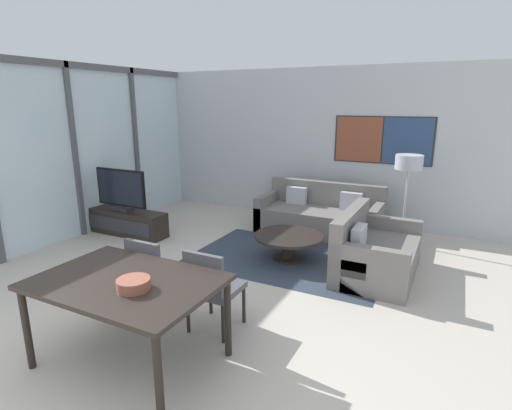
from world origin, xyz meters
TOP-DOWN VIEW (x-y plane):
  - ground_plane at (0.00, 0.00)m, footprint 24.00×24.00m
  - wall_back at (0.05, 5.54)m, footprint 7.21×0.09m
  - window_wall_left at (-3.10, 2.77)m, footprint 0.07×5.54m
  - area_rug at (0.46, 3.33)m, footprint 2.71×1.77m
  - tv_console at (-2.49, 3.13)m, footprint 1.62×0.41m
  - television at (-2.49, 3.13)m, footprint 1.03×0.20m
  - sofa_main at (0.46, 4.76)m, footprint 2.06×0.91m
  - sofa_side at (1.61, 3.38)m, footprint 0.91×1.49m
  - coffee_table at (0.46, 3.33)m, footprint 0.98×0.98m
  - dining_table at (0.14, 0.56)m, footprint 1.52×1.03m
  - dining_chair_left at (-0.22, 1.28)m, footprint 0.46×0.46m
  - dining_chair_centre at (0.51, 1.28)m, footprint 0.46×0.46m
  - fruit_bowl at (0.33, 0.46)m, footprint 0.26×0.26m
  - floor_lamp at (1.82, 4.72)m, footprint 0.40×0.40m

SIDE VIEW (x-z plane):
  - ground_plane at x=0.00m, z-range 0.00..0.00m
  - area_rug at x=0.46m, z-range 0.00..0.01m
  - tv_console at x=-2.49m, z-range 0.00..0.42m
  - sofa_side at x=1.61m, z-range -0.14..0.69m
  - sofa_main at x=0.46m, z-range -0.14..0.69m
  - coffee_table at x=0.46m, z-range 0.09..0.46m
  - dining_chair_left at x=-0.22m, z-range 0.06..0.92m
  - dining_chair_centre at x=0.51m, z-range 0.06..0.92m
  - dining_table at x=0.14m, z-range 0.31..1.08m
  - television at x=-2.49m, z-range 0.41..1.11m
  - fruit_bowl at x=0.33m, z-range 0.77..0.86m
  - floor_lamp at x=1.82m, z-range 0.52..1.94m
  - wall_back at x=0.05m, z-range 0.01..2.81m
  - window_wall_left at x=-3.10m, z-range 0.13..2.93m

